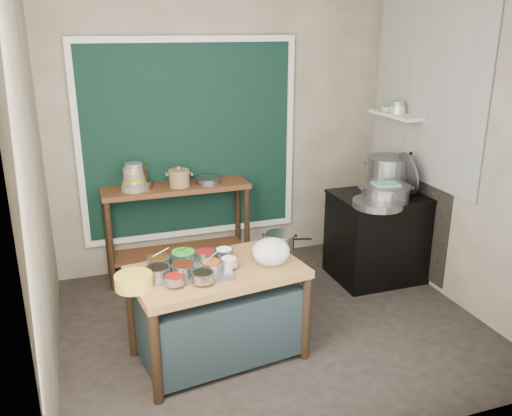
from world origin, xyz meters
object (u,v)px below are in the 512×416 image
object	(u,v)px
saucepan	(280,241)
steamer	(385,193)
back_counter	(178,230)
utensil_cup	(146,185)
ceramic_crock	(179,179)
stock_pot	(388,174)
yellow_basin	(134,281)
prep_table	(218,313)
condiment_tray	(193,270)
stove_block	(379,237)

from	to	relation	value
saucepan	steamer	world-z (taller)	steamer
saucepan	steamer	size ratio (longest dim) A/B	0.51
back_counter	utensil_cup	world-z (taller)	utensil_cup
ceramic_crock	stock_pot	world-z (taller)	stock_pot
yellow_basin	ceramic_crock	size ratio (longest dim) A/B	1.20
prep_table	condiment_tray	world-z (taller)	condiment_tray
condiment_tray	yellow_basin	distance (m)	0.46
back_counter	saucepan	bearing A→B (deg)	-67.63
yellow_basin	saucepan	xyz separation A→B (m)	(1.20, 0.32, 0.02)
condiment_tray	stock_pot	xyz separation A→B (m)	(2.20, 0.95, 0.29)
stock_pot	prep_table	bearing A→B (deg)	-154.76
condiment_tray	stove_block	bearing A→B (deg)	22.00
stove_block	saucepan	distance (m)	1.53
prep_table	back_counter	size ratio (longest dim) A/B	0.86
yellow_basin	utensil_cup	world-z (taller)	utensil_cup
saucepan	utensil_cup	distance (m)	1.63
prep_table	yellow_basin	distance (m)	0.76
condiment_tray	utensil_cup	size ratio (longest dim) A/B	4.26
condiment_tray	stock_pot	distance (m)	2.41
prep_table	condiment_tray	distance (m)	0.43
ceramic_crock	stock_pot	size ratio (longest dim) A/B	0.49
back_counter	yellow_basin	size ratio (longest dim) A/B	5.58
yellow_basin	prep_table	bearing A→B (deg)	10.72
stove_block	saucepan	size ratio (longest dim) A/B	3.72
stove_block	utensil_cup	size ratio (longest dim) A/B	6.84
prep_table	ceramic_crock	xyz separation A→B (m)	(0.04, 1.55, 0.65)
condiment_tray	utensil_cup	distance (m)	1.59
back_counter	steamer	distance (m)	2.08
ceramic_crock	back_counter	bearing A→B (deg)	132.68
stove_block	condiment_tray	distance (m)	2.28
back_counter	steamer	xyz separation A→B (m)	(1.81, -0.91, 0.48)
prep_table	saucepan	bearing A→B (deg)	11.39
back_counter	steamer	bearing A→B (deg)	-26.71
condiment_tray	saucepan	distance (m)	0.79
utensil_cup	ceramic_crock	xyz separation A→B (m)	(0.32, -0.03, 0.03)
condiment_tray	yellow_basin	xyz separation A→B (m)	(-0.44, -0.12, 0.04)
back_counter	steamer	size ratio (longest dim) A/B	3.03
steamer	prep_table	bearing A→B (deg)	-159.86
back_counter	saucepan	world-z (taller)	back_counter
ceramic_crock	stock_pot	bearing A→B (deg)	-16.76
stove_block	yellow_basin	xyz separation A→B (m)	(-2.53, -0.97, 0.38)
yellow_basin	steamer	distance (m)	2.57
back_counter	ceramic_crock	distance (m)	0.55
utensil_cup	steamer	xyz separation A→B (m)	(2.10, -0.91, -0.03)
yellow_basin	steamer	size ratio (longest dim) A/B	0.54
saucepan	prep_table	bearing A→B (deg)	-144.15
utensil_cup	ceramic_crock	distance (m)	0.33
prep_table	condiment_tray	xyz separation A→B (m)	(-0.18, 0.01, 0.39)
yellow_basin	stock_pot	bearing A→B (deg)	22.07
yellow_basin	utensil_cup	xyz separation A→B (m)	(0.33, 1.69, 0.19)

